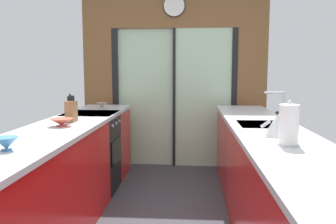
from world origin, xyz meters
TOP-DOWN VIEW (x-y plane):
  - ground_plane at (0.00, 0.60)m, footprint 5.04×7.60m
  - back_wall_unit at (0.00, 2.40)m, footprint 2.64×0.12m
  - left_counter_run at (-0.91, 0.13)m, footprint 0.62×3.80m
  - right_counter_run at (0.91, 0.30)m, footprint 0.62×3.80m
  - sink_faucet at (1.06, 0.55)m, footprint 0.19×0.02m
  - oven_range at (-0.91, 1.25)m, footprint 0.60×0.60m
  - mixing_bowl_near at (-0.89, -0.62)m, footprint 0.15×0.15m
  - mixing_bowl_mid at (-0.89, 0.30)m, footprint 0.20×0.20m
  - mixing_bowl_far at (-0.89, 1.70)m, footprint 0.15×0.15m
  - knife_block at (-0.89, 0.56)m, footprint 0.08×0.14m
  - kettle at (0.89, -0.04)m, footprint 0.26×0.18m
  - paper_towel_roll at (0.89, -0.35)m, footprint 0.15×0.15m

SIDE VIEW (x-z plane):
  - ground_plane at x=0.00m, z-range -0.02..0.00m
  - oven_range at x=-0.91m, z-range 0.00..0.92m
  - right_counter_run at x=0.91m, z-range 0.00..0.92m
  - left_counter_run at x=-0.91m, z-range 0.01..0.93m
  - mixing_bowl_mid at x=-0.89m, z-range 0.92..0.99m
  - mixing_bowl_far at x=-0.89m, z-range 0.92..1.00m
  - mixing_bowl_near at x=-0.89m, z-range 0.92..1.01m
  - kettle at x=0.89m, z-range 0.91..1.10m
  - knife_block at x=-0.89m, z-range 0.89..1.16m
  - paper_towel_roll at x=0.89m, z-range 0.90..1.20m
  - sink_faucet at x=1.06m, z-range 0.97..1.27m
  - back_wall_unit at x=0.00m, z-range 0.18..2.88m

